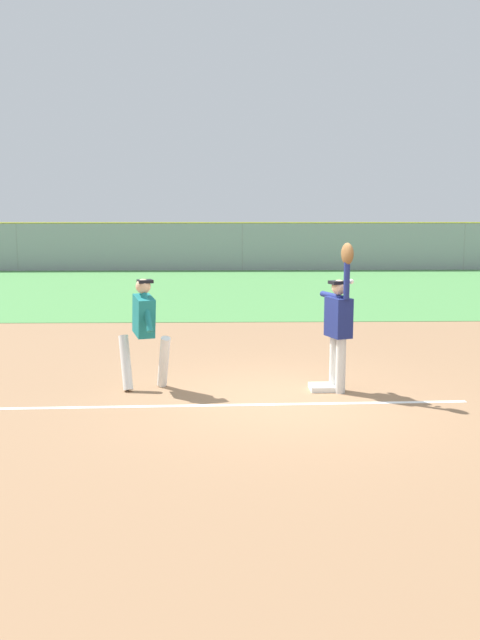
# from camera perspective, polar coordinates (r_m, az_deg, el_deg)

# --- Properties ---
(ground_plane) EXTENTS (71.79, 71.79, 0.00)m
(ground_plane) POSITION_cam_1_polar(r_m,az_deg,el_deg) (10.25, 3.91, -6.54)
(ground_plane) COLOR #936D4C
(outfield_grass) EXTENTS (41.40, 15.15, 0.01)m
(outfield_grass) POSITION_cam_1_polar(r_m,az_deg,el_deg) (24.68, 0.73, 2.62)
(outfield_grass) COLOR #4C8C47
(outfield_grass) RESTS_ON ground_plane
(chalk_foul_line) EXTENTS (12.00, 0.47, 0.01)m
(chalk_foul_line) POSITION_cam_1_polar(r_m,az_deg,el_deg) (10.15, -15.58, -6.99)
(chalk_foul_line) COLOR white
(chalk_foul_line) RESTS_ON ground_plane
(first_base) EXTENTS (0.39, 0.39, 0.08)m
(first_base) POSITION_cam_1_polar(r_m,az_deg,el_deg) (10.82, 6.77, -5.53)
(first_base) COLOR white
(first_base) RESTS_ON ground_plane
(fielder) EXTENTS (0.41, 0.88, 2.28)m
(fielder) POSITION_cam_1_polar(r_m,az_deg,el_deg) (10.53, 8.16, 0.05)
(fielder) COLOR silver
(fielder) RESTS_ON ground_plane
(runner) EXTENTS (0.87, 0.82, 1.72)m
(runner) POSITION_cam_1_polar(r_m,az_deg,el_deg) (10.70, -7.91, -0.48)
(runner) COLOR white
(runner) RESTS_ON ground_plane
(baseball) EXTENTS (0.07, 0.07, 0.07)m
(baseball) POSITION_cam_1_polar(r_m,az_deg,el_deg) (10.36, 9.16, 3.15)
(baseball) COLOR white
(outfield_fence) EXTENTS (41.48, 0.08, 2.22)m
(outfield_fence) POSITION_cam_1_polar(r_m,az_deg,el_deg) (32.14, 0.21, 6.08)
(outfield_fence) COLOR #93999E
(outfield_fence) RESTS_ON ground_plane
(parked_car_white) EXTENTS (4.58, 2.50, 1.25)m
(parked_car_white) POSITION_cam_1_polar(r_m,az_deg,el_deg) (36.25, -14.60, 5.43)
(parked_car_white) COLOR white
(parked_car_white) RESTS_ON ground_plane
(parked_car_green) EXTENTS (4.45, 2.20, 1.25)m
(parked_car_green) POSITION_cam_1_polar(r_m,az_deg,el_deg) (35.67, -4.73, 5.64)
(parked_car_green) COLOR #1E6B33
(parked_car_green) RESTS_ON ground_plane
(parked_car_tan) EXTENTS (4.43, 2.17, 1.25)m
(parked_car_tan) POSITION_cam_1_polar(r_m,az_deg,el_deg) (35.74, 5.38, 5.63)
(parked_car_tan) COLOR tan
(parked_car_tan) RESTS_ON ground_plane
(parked_car_red) EXTENTS (4.58, 2.49, 1.25)m
(parked_car_red) POSITION_cam_1_polar(r_m,az_deg,el_deg) (36.77, 14.17, 5.49)
(parked_car_red) COLOR #B21E1E
(parked_car_red) RESTS_ON ground_plane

